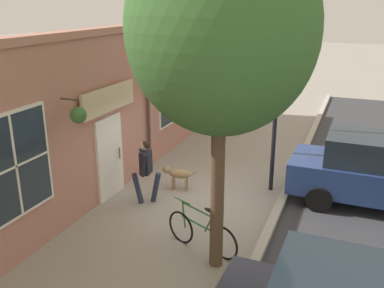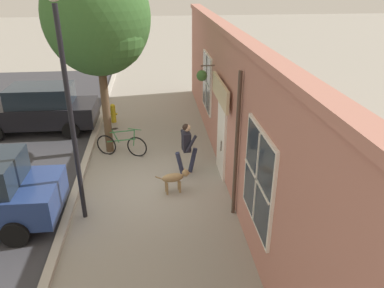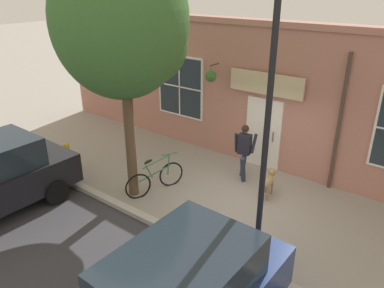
{
  "view_description": "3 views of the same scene",
  "coord_description": "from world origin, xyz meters",
  "views": [
    {
      "loc": [
        3.48,
        -9.04,
        4.8
      ],
      "look_at": [
        -0.77,
        1.63,
        0.92
      ],
      "focal_mm": 40.0,
      "sensor_mm": 36.0,
      "label": 1
    },
    {
      "loc": [
        -0.26,
        9.34,
        5.54
      ],
      "look_at": [
        -1.24,
        0.09,
        1.24
      ],
      "focal_mm": 35.0,
      "sensor_mm": 36.0,
      "label": 2
    },
    {
      "loc": [
        7.14,
        4.02,
        5.15
      ],
      "look_at": [
        -0.44,
        -1.75,
        0.97
      ],
      "focal_mm": 35.0,
      "sensor_mm": 36.0,
      "label": 3
    }
  ],
  "objects": [
    {
      "name": "parked_car_mid_block",
      "position": [
        4.17,
        1.45,
        0.88
      ],
      "size": [
        4.32,
        1.99,
        1.75
      ],
      "color": "navy",
      "rests_on": "ground_plane"
    },
    {
      "name": "street_lamp",
      "position": [
        1.58,
        1.41,
        3.44
      ],
      "size": [
        0.32,
        0.32,
        5.33
      ],
      "color": "black",
      "rests_on": "ground_plane"
    },
    {
      "name": "pedestrian_walking",
      "position": [
        -1.14,
        -0.48,
        0.96
      ],
      "size": [
        0.69,
        0.55,
        1.62
      ],
      "color": "#282D47",
      "rests_on": "ground_plane"
    },
    {
      "name": "ground_plane",
      "position": [
        0.0,
        0.0,
        0.0
      ],
      "size": [
        90.0,
        90.0,
        0.0
      ],
      "primitive_type": "plane",
      "color": "gray"
    },
    {
      "name": "dog_on_leash",
      "position": [
        -0.73,
        0.49,
        0.45
      ],
      "size": [
        1.0,
        0.36,
        0.68
      ],
      "color": "#997A51",
      "rests_on": "ground_plane"
    },
    {
      "name": "leaning_bicycle",
      "position": [
        0.87,
        -1.97,
        0.38
      ],
      "size": [
        1.67,
        0.57,
        1.0
      ],
      "color": "black",
      "rests_on": "ground_plane"
    },
    {
      "name": "storefront_facade",
      "position": [
        -2.34,
        -0.01,
        2.11
      ],
      "size": [
        0.95,
        18.0,
        4.19
      ],
      "color": "#B27566",
      "rests_on": "ground_plane"
    },
    {
      "name": "street_tree_by_curb",
      "position": [
        1.23,
        -2.3,
        4.25
      ],
      "size": [
        3.16,
        2.84,
        6.09
      ],
      "color": "brown",
      "rests_on": "ground_plane"
    }
  ]
}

